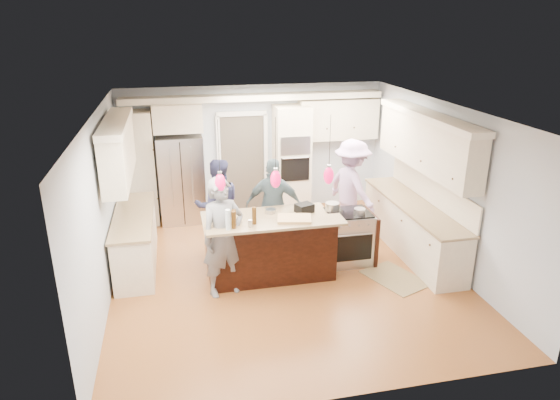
# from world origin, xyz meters

# --- Properties ---
(ground_plane) EXTENTS (6.00, 6.00, 0.00)m
(ground_plane) POSITION_xyz_m (0.00, 0.00, 0.00)
(ground_plane) COLOR #AD5F2F
(ground_plane) RESTS_ON ground
(room_shell) EXTENTS (5.54, 6.04, 2.72)m
(room_shell) POSITION_xyz_m (0.00, 0.00, 1.82)
(room_shell) COLOR #B2BCC6
(room_shell) RESTS_ON ground
(refrigerator) EXTENTS (0.90, 0.70, 1.80)m
(refrigerator) POSITION_xyz_m (-1.55, 2.64, 0.90)
(refrigerator) COLOR #B7B7BC
(refrigerator) RESTS_ON ground
(oven_column) EXTENTS (0.72, 0.69, 2.30)m
(oven_column) POSITION_xyz_m (0.75, 2.67, 1.15)
(oven_column) COLOR beige
(oven_column) RESTS_ON ground
(back_upper_cabinets) EXTENTS (5.30, 0.61, 2.54)m
(back_upper_cabinets) POSITION_xyz_m (-0.75, 2.76, 1.67)
(back_upper_cabinets) COLOR beige
(back_upper_cabinets) RESTS_ON ground
(right_counter_run) EXTENTS (0.64, 3.10, 2.51)m
(right_counter_run) POSITION_xyz_m (2.44, 0.30, 1.06)
(right_counter_run) COLOR beige
(right_counter_run) RESTS_ON ground
(left_cabinets) EXTENTS (0.64, 2.30, 2.51)m
(left_cabinets) POSITION_xyz_m (-2.44, 0.80, 1.06)
(left_cabinets) COLOR beige
(left_cabinets) RESTS_ON ground
(kitchen_island) EXTENTS (2.10, 1.46, 1.12)m
(kitchen_island) POSITION_xyz_m (-0.25, 0.07, 0.48)
(kitchen_island) COLOR black
(kitchen_island) RESTS_ON ground
(island_range) EXTENTS (0.82, 0.71, 0.92)m
(island_range) POSITION_xyz_m (1.16, 0.15, 0.46)
(island_range) COLOR #B7B7BC
(island_range) RESTS_ON ground
(pendant_lights) EXTENTS (1.75, 0.15, 1.03)m
(pendant_lights) POSITION_xyz_m (-0.25, -0.51, 1.80)
(pendant_lights) COLOR black
(pendant_lights) RESTS_ON ground
(person_bar_end) EXTENTS (0.78, 0.65, 1.85)m
(person_bar_end) POSITION_xyz_m (-1.04, -0.45, 0.92)
(person_bar_end) COLOR slate
(person_bar_end) RESTS_ON ground
(person_far_left) EXTENTS (0.84, 0.66, 1.71)m
(person_far_left) POSITION_xyz_m (-0.97, 1.08, 0.85)
(person_far_left) COLOR #292C4F
(person_far_left) RESTS_ON ground
(person_far_right) EXTENTS (1.09, 0.71, 1.72)m
(person_far_right) POSITION_xyz_m (0.00, 0.85, 0.86)
(person_far_right) COLOR #4A5F67
(person_far_right) RESTS_ON ground
(person_range_side) EXTENTS (1.05, 1.37, 1.87)m
(person_range_side) POSITION_xyz_m (1.60, 1.29, 0.94)
(person_range_side) COLOR #B793C6
(person_range_side) RESTS_ON ground
(floor_rug) EXTENTS (1.01, 1.19, 0.01)m
(floor_rug) POSITION_xyz_m (1.71, -0.60, 0.01)
(floor_rug) COLOR olive
(floor_rug) RESTS_ON ground
(water_bottle) EXTENTS (0.09, 0.09, 0.31)m
(water_bottle) POSITION_xyz_m (-0.97, -0.62, 1.27)
(water_bottle) COLOR silver
(water_bottle) RESTS_ON kitchen_island
(beer_bottle_a) EXTENTS (0.08, 0.08, 0.26)m
(beer_bottle_a) POSITION_xyz_m (-0.89, -0.59, 1.25)
(beer_bottle_a) COLOR #40260B
(beer_bottle_a) RESTS_ON kitchen_island
(beer_bottle_b) EXTENTS (0.07, 0.07, 0.26)m
(beer_bottle_b) POSITION_xyz_m (-0.87, -0.52, 1.25)
(beer_bottle_b) COLOR #40260B
(beer_bottle_b) RESTS_ON kitchen_island
(beer_bottle_c) EXTENTS (0.08, 0.08, 0.26)m
(beer_bottle_c) POSITION_xyz_m (-0.57, -0.49, 1.25)
(beer_bottle_c) COLOR #40260B
(beer_bottle_c) RESTS_ON kitchen_island
(drink_can) EXTENTS (0.07, 0.07, 0.11)m
(drink_can) POSITION_xyz_m (-0.65, -0.60, 1.18)
(drink_can) COLOR #B7B7BC
(drink_can) RESTS_ON kitchen_island
(cutting_board) EXTENTS (0.57, 0.46, 0.04)m
(cutting_board) POSITION_xyz_m (0.04, -0.47, 1.14)
(cutting_board) COLOR tan
(cutting_board) RESTS_ON kitchen_island
(pot_large) EXTENTS (0.24, 0.24, 0.14)m
(pot_large) POSITION_xyz_m (0.89, 0.27, 0.99)
(pot_large) COLOR #B7B7BC
(pot_large) RESTS_ON island_range
(pot_small) EXTENTS (0.19, 0.19, 0.09)m
(pot_small) POSITION_xyz_m (1.28, 0.03, 0.97)
(pot_small) COLOR #B7B7BC
(pot_small) RESTS_ON island_range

